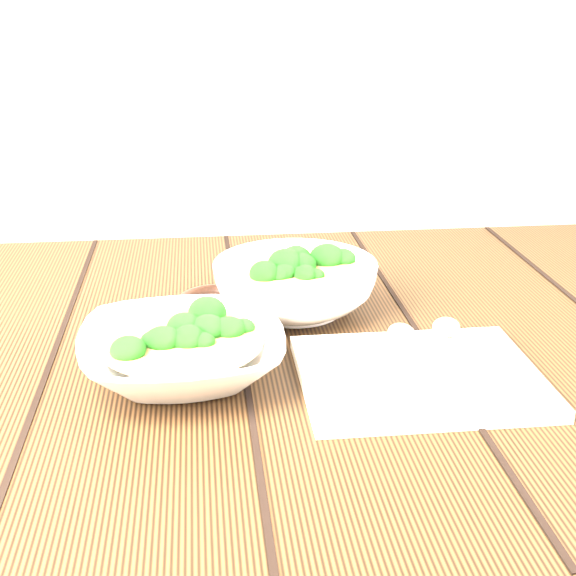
{
  "coord_description": "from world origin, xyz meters",
  "views": [
    {
      "loc": [
        -0.06,
        -0.8,
        1.12
      ],
      "look_at": [
        0.04,
        0.03,
        0.8
      ],
      "focal_mm": 50.0,
      "sensor_mm": 36.0,
      "label": 1
    }
  ],
  "objects_px": {
    "trivet": "(218,307)",
    "napkin": "(419,376)",
    "table": "(261,436)",
    "soup_bowl_back": "(295,285)",
    "soup_bowl_front": "(182,352)"
  },
  "relations": [
    {
      "from": "trivet",
      "to": "napkin",
      "type": "height_order",
      "value": "trivet"
    },
    {
      "from": "trivet",
      "to": "napkin",
      "type": "xyz_separation_m",
      "value": [
        0.19,
        -0.19,
        -0.01
      ]
    },
    {
      "from": "table",
      "to": "trivet",
      "type": "height_order",
      "value": "trivet"
    },
    {
      "from": "soup_bowl_back",
      "to": "napkin",
      "type": "distance_m",
      "value": 0.22
    },
    {
      "from": "table",
      "to": "soup_bowl_front",
      "type": "relative_size",
      "value": 5.58
    },
    {
      "from": "table",
      "to": "soup_bowl_back",
      "type": "distance_m",
      "value": 0.18
    },
    {
      "from": "soup_bowl_front",
      "to": "napkin",
      "type": "distance_m",
      "value": 0.24
    },
    {
      "from": "soup_bowl_back",
      "to": "trivet",
      "type": "bearing_deg",
      "value": -173.85
    },
    {
      "from": "soup_bowl_front",
      "to": "soup_bowl_back",
      "type": "distance_m",
      "value": 0.21
    },
    {
      "from": "table",
      "to": "soup_bowl_front",
      "type": "distance_m",
      "value": 0.18
    },
    {
      "from": "table",
      "to": "soup_bowl_front",
      "type": "bearing_deg",
      "value": -137.41
    },
    {
      "from": "soup_bowl_back",
      "to": "napkin",
      "type": "relative_size",
      "value": 1.0
    },
    {
      "from": "table",
      "to": "trivet",
      "type": "bearing_deg",
      "value": 120.02
    },
    {
      "from": "soup_bowl_front",
      "to": "soup_bowl_back",
      "type": "relative_size",
      "value": 0.92
    },
    {
      "from": "table",
      "to": "soup_bowl_front",
      "type": "xyz_separation_m",
      "value": [
        -0.08,
        -0.08,
        0.15
      ]
    }
  ]
}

